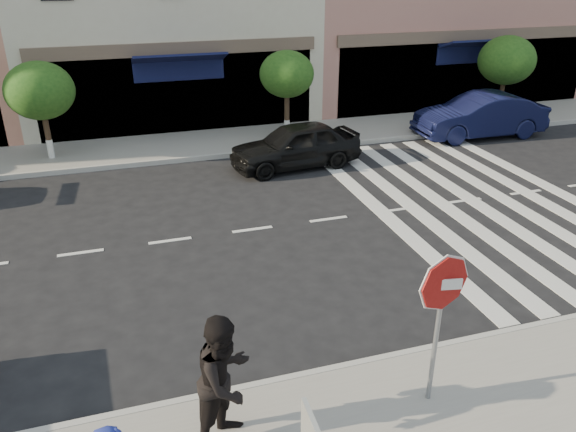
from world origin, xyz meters
The scene contains 9 objects.
ground centered at (0.00, 0.00, 0.00)m, with size 120.00×120.00×0.00m, color black.
sidewalk_far centered at (0.00, 11.00, 0.07)m, with size 60.00×3.00×0.15m, color gray.
street_tree_wb centered at (-5.00, 10.80, 2.31)m, with size 2.10×2.10×3.06m.
street_tree_c centered at (3.00, 10.80, 2.36)m, with size 1.90×1.90×3.04m.
street_tree_ea centered at (12.00, 10.80, 2.39)m, with size 2.20×2.20×3.19m.
stop_sign centered at (1.05, -2.56, 1.91)m, with size 0.84×0.20×2.42m.
walker centered at (-1.93, -2.38, 1.12)m, with size 0.94×0.73×1.93m, color black.
car_far_mid centered at (2.41, 8.01, 0.70)m, with size 1.66×4.14×1.41m, color black.
car_far_right centered at (9.88, 9.10, 0.79)m, with size 1.67×4.79×1.58m, color black.
Camera 1 is at (-2.85, -8.03, 6.09)m, focal length 35.00 mm.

